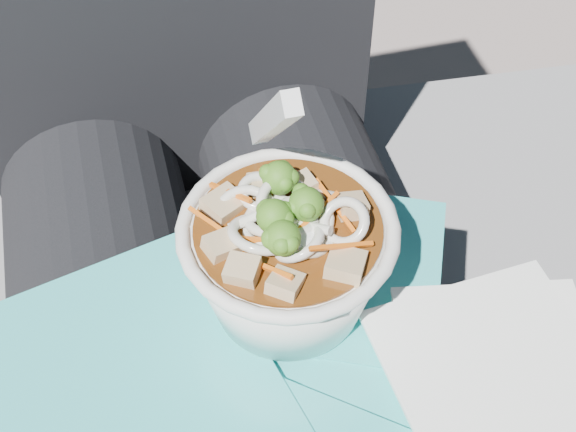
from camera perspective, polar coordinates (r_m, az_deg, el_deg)
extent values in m
cube|color=slate|center=(0.95, -4.44, -12.58)|extent=(1.04, 0.58, 0.43)
cylinder|color=black|center=(0.62, -11.47, -13.24)|extent=(0.16, 0.48, 0.16)
cylinder|color=black|center=(0.63, 4.88, -9.76)|extent=(0.16, 0.48, 0.16)
cube|color=#2BB6B6|center=(0.54, -5.13, -8.03)|extent=(0.12, 0.13, 0.00)
cube|color=#2BB6B6|center=(0.51, -8.94, -14.62)|extent=(0.21, 0.22, 0.00)
cube|color=#2BB6B6|center=(0.53, 1.70, -9.46)|extent=(0.20, 0.19, 0.00)
cube|color=#2BB6B6|center=(0.50, 6.63, -14.61)|extent=(0.18, 0.18, 0.00)
cube|color=#2BB6B6|center=(0.56, 3.71, -3.78)|extent=(0.19, 0.19, 0.00)
cube|color=#2BB6B6|center=(0.52, -12.12, -11.24)|extent=(0.22, 0.22, 0.00)
cube|color=white|center=(0.53, 15.01, -10.22)|extent=(0.15, 0.15, 0.00)
cube|color=white|center=(0.52, 14.59, -10.48)|extent=(0.14, 0.14, 0.00)
torus|color=white|center=(0.48, 0.00, -0.93)|extent=(0.14, 0.14, 0.01)
cylinder|color=#49240A|center=(0.48, 0.00, -1.16)|extent=(0.11, 0.11, 0.01)
torus|color=silver|center=(0.48, -0.04, 0.57)|extent=(0.05, 0.05, 0.03)
torus|color=silver|center=(0.48, -0.04, -0.08)|extent=(0.05, 0.05, 0.02)
torus|color=silver|center=(0.47, 0.73, -1.83)|extent=(0.04, 0.04, 0.03)
torus|color=silver|center=(0.47, -1.94, -1.30)|extent=(0.04, 0.04, 0.03)
torus|color=silver|center=(0.48, -1.12, 0.02)|extent=(0.04, 0.04, 0.02)
torus|color=silver|center=(0.47, 4.02, -0.41)|extent=(0.03, 0.04, 0.03)
torus|color=silver|center=(0.49, -1.98, 1.73)|extent=(0.04, 0.04, 0.01)
torus|color=silver|center=(0.48, -1.32, -0.65)|extent=(0.04, 0.04, 0.02)
torus|color=silver|center=(0.48, 1.45, -0.30)|extent=(0.04, 0.04, 0.02)
torus|color=silver|center=(0.48, -2.97, -0.27)|extent=(0.06, 0.06, 0.04)
torus|color=silver|center=(0.47, 1.14, -0.74)|extent=(0.04, 0.04, 0.03)
cylinder|color=silver|center=(0.48, -2.42, -0.07)|extent=(0.03, 0.01, 0.01)
cylinder|color=silver|center=(0.47, 1.49, -0.74)|extent=(0.03, 0.03, 0.01)
cylinder|color=silver|center=(0.49, 1.86, 1.62)|extent=(0.03, 0.01, 0.02)
cylinder|color=#669548|center=(0.48, 1.29, -0.11)|extent=(0.01, 0.01, 0.01)
sphere|color=#2C6316|center=(0.47, 1.31, 0.85)|extent=(0.02, 0.02, 0.02)
sphere|color=#2C6316|center=(0.47, 1.07, 1.59)|extent=(0.01, 0.01, 0.01)
sphere|color=#2C6316|center=(0.47, 0.54, 0.62)|extent=(0.01, 0.01, 0.01)
sphere|color=#2C6316|center=(0.46, 1.37, 0.43)|extent=(0.01, 0.01, 0.01)
sphere|color=#2C6316|center=(0.47, 0.95, 1.73)|extent=(0.01, 0.01, 0.01)
cylinder|color=#669548|center=(0.49, -0.62, 1.78)|extent=(0.01, 0.01, 0.01)
sphere|color=#2C6316|center=(0.48, -0.63, 2.74)|extent=(0.02, 0.02, 0.02)
sphere|color=#2C6316|center=(0.48, -1.47, 3.10)|extent=(0.01, 0.01, 0.01)
sphere|color=#2C6316|center=(0.48, -0.25, 2.32)|extent=(0.01, 0.01, 0.01)
sphere|color=#2C6316|center=(0.49, -0.38, 3.39)|extent=(0.01, 0.01, 0.01)
sphere|color=#2C6316|center=(0.48, 0.20, 2.77)|extent=(0.01, 0.01, 0.01)
cylinder|color=#669548|center=(0.47, -0.97, -0.98)|extent=(0.01, 0.01, 0.01)
sphere|color=#2C6316|center=(0.46, -0.99, -0.04)|extent=(0.02, 0.02, 0.02)
sphere|color=#2C6316|center=(0.46, -1.53, 0.59)|extent=(0.01, 0.01, 0.01)
sphere|color=#2C6316|center=(0.46, -0.28, 0.45)|extent=(0.01, 0.01, 0.01)
sphere|color=#2C6316|center=(0.46, -0.19, -0.20)|extent=(0.01, 0.01, 0.01)
sphere|color=#2C6316|center=(0.46, -1.65, 0.47)|extent=(0.01, 0.01, 0.01)
cylinder|color=#669548|center=(0.46, -0.36, -2.51)|extent=(0.01, 0.01, 0.01)
sphere|color=#2C6316|center=(0.45, -0.37, -1.58)|extent=(0.02, 0.02, 0.02)
sphere|color=#2C6316|center=(0.45, -1.26, -1.54)|extent=(0.01, 0.01, 0.01)
sphere|color=#2C6316|center=(0.45, -1.25, -1.72)|extent=(0.01, 0.01, 0.01)
sphere|color=#2C6316|center=(0.45, -0.44, -2.06)|extent=(0.01, 0.01, 0.01)
sphere|color=#2C6316|center=(0.45, 0.14, -1.96)|extent=(0.01, 0.01, 0.01)
cube|color=orange|center=(0.48, 3.33, 0.76)|extent=(0.01, 0.04, 0.01)
cube|color=orange|center=(0.47, 1.90, 0.09)|extent=(0.04, 0.03, 0.01)
cube|color=orange|center=(0.47, -1.94, -1.74)|extent=(0.04, 0.03, 0.01)
cube|color=orange|center=(0.49, 1.18, 1.28)|extent=(0.01, 0.04, 0.01)
cube|color=orange|center=(0.47, -5.12, -0.76)|extent=(0.03, 0.03, 0.01)
cube|color=orange|center=(0.46, -1.91, -3.53)|extent=(0.03, 0.03, 0.01)
cube|color=orange|center=(0.49, -4.13, 1.68)|extent=(0.02, 0.03, 0.01)
cube|color=orange|center=(0.46, 3.83, -2.15)|extent=(0.04, 0.01, 0.01)
cube|color=orange|center=(0.51, 0.01, 3.10)|extent=(0.04, 0.01, 0.01)
cube|color=tan|center=(0.49, 4.54, 0.71)|extent=(0.02, 0.02, 0.02)
cube|color=tan|center=(0.49, 1.06, 2.19)|extent=(0.02, 0.02, 0.01)
cube|color=tan|center=(0.50, -1.91, 2.22)|extent=(0.02, 0.02, 0.01)
cube|color=tan|center=(0.49, -4.57, 0.73)|extent=(0.03, 0.03, 0.02)
cube|color=tan|center=(0.47, -4.64, -2.18)|extent=(0.03, 0.02, 0.02)
cube|color=tan|center=(0.45, -3.26, -3.87)|extent=(0.03, 0.02, 0.01)
cube|color=tan|center=(0.45, -0.22, -4.92)|extent=(0.03, 0.03, 0.01)
cube|color=tan|center=(0.46, 4.10, -3.59)|extent=(0.03, 0.03, 0.02)
ellipsoid|color=white|center=(0.47, 0.33, -1.37)|extent=(0.03, 0.04, 0.01)
cube|color=white|center=(0.46, -1.10, 6.84)|extent=(0.01, 0.10, 0.11)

